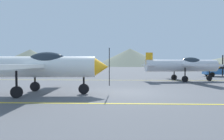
% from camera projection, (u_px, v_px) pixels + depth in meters
% --- Properties ---
extents(ground_plane, '(400.00, 400.00, 0.00)m').
position_uv_depth(ground_plane, '(128.00, 93.00, 11.69)').
color(ground_plane, '#54565B').
extents(apron_line_near, '(80.00, 0.16, 0.01)m').
position_uv_depth(apron_line_near, '(131.00, 104.00, 8.38)').
color(apron_line_near, yellow).
rests_on(apron_line_near, ground_plane).
extents(apron_line_far, '(80.00, 0.16, 0.01)m').
position_uv_depth(apron_line_far, '(124.00, 80.00, 20.62)').
color(apron_line_far, yellow).
rests_on(apron_line_far, ground_plane).
extents(airplane_near, '(8.44, 9.73, 2.91)m').
position_uv_depth(airplane_near, '(36.00, 66.00, 10.96)').
color(airplane_near, white).
rests_on(airplane_near, ground_plane).
extents(airplane_mid, '(8.51, 9.75, 2.91)m').
position_uv_depth(airplane_mid, '(184.00, 65.00, 19.53)').
color(airplane_mid, silver).
rests_on(airplane_mid, ground_plane).
extents(car_sedan, '(4.42, 2.28, 1.62)m').
position_uv_depth(car_sedan, '(220.00, 71.00, 26.55)').
color(car_sedan, '#3372BF').
rests_on(car_sedan, ground_plane).
extents(hill_left, '(51.17, 51.17, 13.17)m').
position_uv_depth(hill_left, '(30.00, 58.00, 147.86)').
color(hill_left, slate).
rests_on(hill_left, ground_plane).
extents(hill_centerleft, '(54.06, 54.06, 13.09)m').
position_uv_depth(hill_centerleft, '(130.00, 57.00, 138.30)').
color(hill_centerleft, slate).
rests_on(hill_centerleft, ground_plane).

